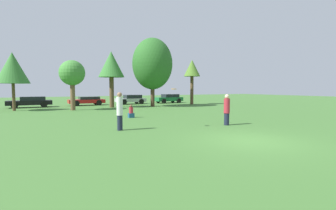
% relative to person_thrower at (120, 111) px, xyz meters
% --- Properties ---
extents(ground_plane, '(120.00, 120.00, 0.00)m').
position_rel_person_thrower_xyz_m(ground_plane, '(4.04, -5.06, -1.02)').
color(ground_plane, '#3D6B2D').
extents(person_thrower, '(0.32, 0.32, 1.98)m').
position_rel_person_thrower_xyz_m(person_thrower, '(0.00, 0.00, 0.00)').
color(person_thrower, '#191E33').
rests_on(person_thrower, ground).
extents(person_catcher, '(0.35, 0.35, 1.82)m').
position_rel_person_thrower_xyz_m(person_catcher, '(6.10, -1.24, -0.09)').
color(person_catcher, '#191E33').
rests_on(person_catcher, ground).
extents(frisbee, '(0.29, 0.28, 0.05)m').
position_rel_person_thrower_xyz_m(frisbee, '(2.82, -0.69, 1.12)').
color(frisbee, orange).
extents(bystander_sitting, '(0.41, 0.34, 0.97)m').
position_rel_person_thrower_xyz_m(bystander_sitting, '(2.40, 4.96, -0.62)').
color(bystander_sitting, navy).
rests_on(bystander_sitting, ground).
extents(tree_0, '(2.96, 2.96, 5.59)m').
position_rel_person_thrower_xyz_m(tree_0, '(-5.63, 15.53, 3.07)').
color(tree_0, brown).
rests_on(tree_0, ground).
extents(tree_1, '(2.47, 2.47, 4.90)m').
position_rel_person_thrower_xyz_m(tree_1, '(-0.55, 13.49, 2.57)').
color(tree_1, brown).
rests_on(tree_1, ground).
extents(tree_2, '(2.87, 2.87, 6.28)m').
position_rel_person_thrower_xyz_m(tree_2, '(3.80, 15.17, 3.72)').
color(tree_2, brown).
rests_on(tree_2, ground).
extents(tree_3, '(4.70, 4.70, 8.02)m').
position_rel_person_thrower_xyz_m(tree_3, '(8.43, 14.24, 3.98)').
color(tree_3, '#473323').
rests_on(tree_3, ground).
extents(tree_4, '(2.18, 2.18, 5.93)m').
position_rel_person_thrower_xyz_m(tree_4, '(14.66, 15.23, 3.63)').
color(tree_4, brown).
rests_on(tree_4, ground).
extents(parked_car_black, '(4.59, 2.01, 1.22)m').
position_rel_person_thrower_xyz_m(parked_car_black, '(-4.30, 19.44, -0.36)').
color(parked_car_black, black).
rests_on(parked_car_black, ground).
extents(parked_car_red, '(4.38, 2.04, 1.10)m').
position_rel_person_thrower_xyz_m(parked_car_red, '(1.98, 20.00, -0.41)').
color(parked_car_red, red).
rests_on(parked_car_red, ground).
extents(parked_car_silver, '(4.00, 1.98, 1.26)m').
position_rel_person_thrower_xyz_m(parked_car_silver, '(7.75, 19.75, -0.34)').
color(parked_car_silver, '#B2B2B7').
rests_on(parked_car_silver, ground).
extents(parked_car_green, '(4.07, 2.07, 1.28)m').
position_rel_person_thrower_xyz_m(parked_car_green, '(13.54, 19.58, -0.34)').
color(parked_car_green, '#196633').
rests_on(parked_car_green, ground).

